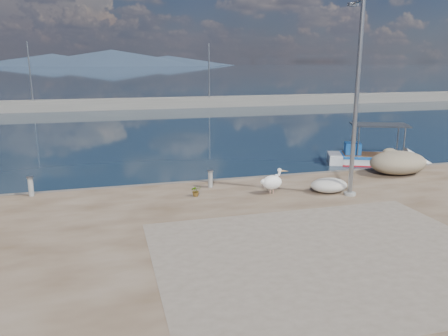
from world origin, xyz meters
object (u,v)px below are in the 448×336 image
pelican (272,182)px  lamp_post (355,107)px  boat_right (376,160)px  bollard_near (210,178)px

pelican → lamp_post: 4.05m
boat_right → bollard_near: 10.78m
lamp_post → bollard_near: size_ratio=9.93×
pelican → bollard_near: size_ratio=1.48×
boat_right → lamp_post: size_ratio=0.79×
boat_right → lamp_post: (-5.27, -6.10, 3.60)m
lamp_post → bollard_near: 6.11m
boat_right → bollard_near: bearing=-137.1°
pelican → bollard_near: pelican is taller
pelican → lamp_post: lamp_post is taller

